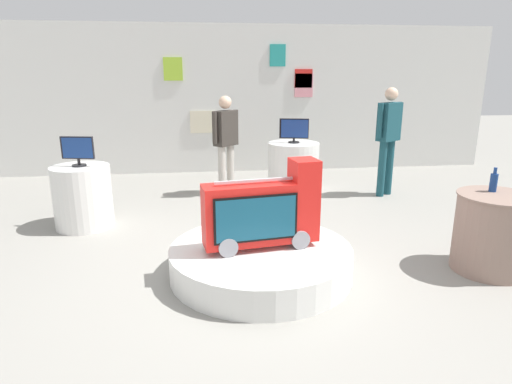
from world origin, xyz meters
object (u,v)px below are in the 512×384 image
Objects in this scene: display_pedestal_center_rear at (83,197)px; tv_on_center_rear at (78,150)px; display_pedestal_left_rear at (293,166)px; side_table_round at (493,232)px; main_display_pedestal at (261,260)px; shopper_browsing_near_truck at (226,138)px; bottle_on_side_table at (494,182)px; shopper_browsing_rear at (388,133)px; novelty_firetruck_tv at (263,213)px; tv_on_left_rear at (294,130)px.

display_pedestal_center_rear is 0.61m from tv_on_center_rear.
display_pedestal_left_rear is 3.60m from side_table_round.
main_display_pedestal is 2.24× the size of display_pedestal_center_rear.
shopper_browsing_near_truck is at bearing -170.55° from display_pedestal_left_rear.
shopper_browsing_rear is at bearing 88.73° from bottle_on_side_table.
shopper_browsing_rear reaches higher than novelty_firetruck_tv.
side_table_round is at bearing -91.52° from shopper_browsing_rear.
tv_on_center_rear is at bearing 141.90° from novelty_firetruck_tv.
shopper_browsing_rear is (2.54, -0.36, 0.08)m from shopper_browsing_near_truck.
tv_on_left_rear is 0.28× the size of shopper_browsing_rear.
tv_on_center_rear is 2.32m from shopper_browsing_near_truck.
bottle_on_side_table is at bearing -1.65° from main_display_pedestal.
shopper_browsing_near_truck is 0.92× the size of shopper_browsing_rear.
display_pedestal_left_rear is (0.95, 3.16, -0.24)m from novelty_firetruck_tv.
tv_on_left_rear reaches higher than novelty_firetruck_tv.
shopper_browsing_rear reaches higher than tv_on_left_rear.
display_pedestal_left_rear and display_pedestal_center_rear have the same top height.
shopper_browsing_near_truck reaches higher than display_pedestal_center_rear.
main_display_pedestal is at bearing 170.93° from novelty_firetruck_tv.
shopper_browsing_near_truck is (-0.19, 2.97, 0.29)m from novelty_firetruck_tv.
shopper_browsing_near_truck is (1.91, 1.32, 0.52)m from display_pedestal_center_rear.
bottle_on_side_table is at bearing -21.27° from tv_on_center_rear.
main_display_pedestal is at bearing -86.76° from shopper_browsing_near_truck.
novelty_firetruck_tv is at bearing -106.79° from tv_on_left_rear.
shopper_browsing_rear reaches higher than shopper_browsing_near_truck.
tv_on_center_rear is (-2.07, 1.64, 0.86)m from main_display_pedestal.
tv_on_center_rear reaches higher than bottle_on_side_table.
tv_on_left_rear is 3.64m from side_table_round.
main_display_pedestal is at bearing -38.34° from tv_on_center_rear.
side_table_round is at bearing -68.44° from tv_on_left_rear.
main_display_pedestal is 2.78m from tv_on_center_rear.
bottle_on_side_table is at bearing 82.97° from side_table_round.
bottle_on_side_table is (1.34, -3.22, 0.49)m from display_pedestal_left_rear.
shopper_browsing_near_truck is at bearing 171.94° from shopper_browsing_rear.
tv_on_center_rear is 0.26× the size of shopper_browsing_near_truck.
side_table_round is 0.46× the size of shopper_browsing_rear.
side_table_round is (1.32, -3.34, -0.61)m from tv_on_left_rear.
display_pedestal_left_rear is 3.53× the size of bottle_on_side_table.
shopper_browsing_rear is at bearing 48.05° from novelty_firetruck_tv.
novelty_firetruck_tv is 1.43× the size of display_pedestal_center_rear.
display_pedestal_left_rear is at bearing 102.58° from tv_on_left_rear.
shopper_browsing_near_truck is (-2.48, 3.03, 0.04)m from bottle_on_side_table.
shopper_browsing_near_truck reaches higher than bottle_on_side_table.
shopper_browsing_near_truck is at bearing 129.26° from bottle_on_side_table.
novelty_firetruck_tv is 2.38× the size of tv_on_left_rear.
shopper_browsing_near_truck is at bearing 34.72° from display_pedestal_center_rear.
bottle_on_side_table is 3.92m from shopper_browsing_near_truck.
main_display_pedestal is 2.66m from display_pedestal_center_rear.
main_display_pedestal is at bearing -132.27° from shopper_browsing_rear.
tv_on_left_rear is 3.40m from tv_on_center_rear.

